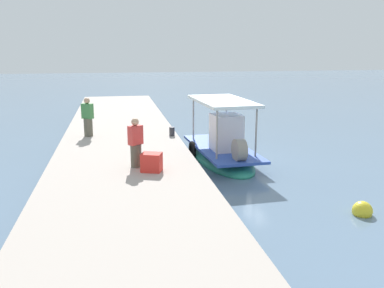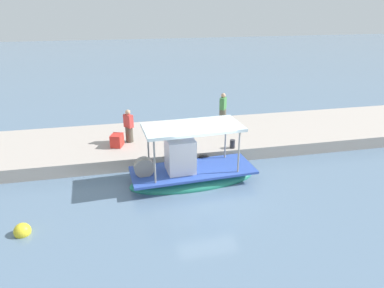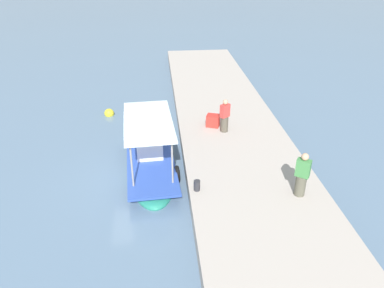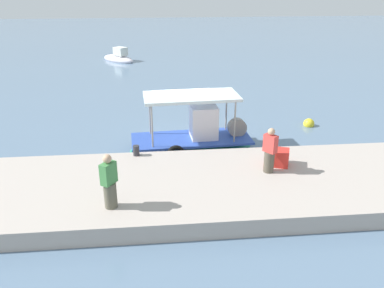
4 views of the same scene
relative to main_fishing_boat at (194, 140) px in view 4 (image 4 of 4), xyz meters
name	(u,v)px [view 4 (image 4 of 4)]	position (x,y,z in m)	size (l,w,h in m)	color
ground_plane	(182,144)	(-0.46, 0.59, -0.44)	(120.00, 120.00, 0.00)	slate
dock_quay	(192,188)	(-0.46, -3.94, -0.14)	(36.00, 5.06, 0.59)	#B3A69C
main_fishing_boat	(194,140)	(0.00, 0.00, 0.00)	(5.42, 2.32, 2.80)	#288A70
fisherman_near_bollard	(270,152)	(2.29, -3.53, 0.89)	(0.51, 0.52, 1.63)	brown
fisherman_by_crate	(109,184)	(-3.02, -5.35, 0.93)	(0.53, 0.55, 1.71)	#585546
mooring_bollard	(136,151)	(-2.39, -1.70, 0.35)	(0.24, 0.24, 0.40)	#2D2D33
cargo_crate	(282,158)	(2.90, -3.08, 0.45)	(0.62, 0.50, 0.59)	red
marker_buoy	(309,124)	(6.08, 2.37, -0.33)	(0.54, 0.54, 0.54)	yellow
moored_boat_near	(119,58)	(-4.68, 20.23, -0.20)	(3.50, 3.55, 1.48)	white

